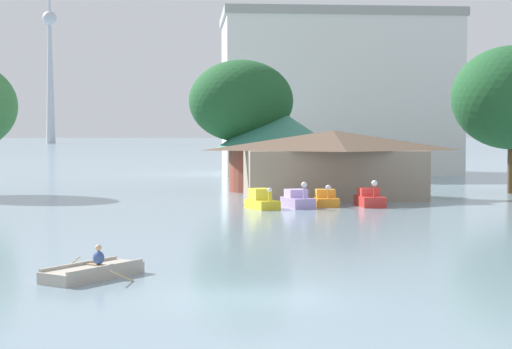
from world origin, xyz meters
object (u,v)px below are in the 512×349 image
(green_roof_pavilion, at_px, (276,144))
(pedal_boat_red, at_px, (370,199))
(background_building_block, at_px, (337,94))
(distant_broadcast_tower, at_px, (50,44))
(shoreline_tree_mid, at_px, (241,101))
(pedal_boat_lavender, at_px, (297,200))
(rowboat_with_rower, at_px, (93,272))
(shoreline_tree_right, at_px, (512,98))
(pedal_boat_yellow, at_px, (262,201))
(pedal_boat_orange, at_px, (326,199))
(boathouse, at_px, (333,163))

(green_roof_pavilion, bearing_deg, pedal_boat_red, -73.87)
(pedal_boat_red, height_order, background_building_block, background_building_block)
(distant_broadcast_tower, bearing_deg, green_roof_pavilion, -78.41)
(shoreline_tree_mid, xyz_separation_m, background_building_block, (13.61, 30.66, 2.05))
(green_roof_pavilion, relative_size, background_building_block, 0.37)
(pedal_boat_lavender, distance_m, pedal_boat_red, 4.96)
(distant_broadcast_tower, bearing_deg, rowboat_with_rower, -81.08)
(green_roof_pavilion, bearing_deg, shoreline_tree_right, -13.56)
(green_roof_pavilion, height_order, distant_broadcast_tower, distant_broadcast_tower)
(rowboat_with_rower, distance_m, distant_broadcast_tower, 416.00)
(shoreline_tree_mid, height_order, shoreline_tree_right, shoreline_tree_right)
(pedal_boat_yellow, distance_m, shoreline_tree_right, 25.95)
(pedal_boat_yellow, xyz_separation_m, shoreline_tree_mid, (-0.18, 18.35, 7.13))
(pedal_boat_yellow, bearing_deg, green_roof_pavilion, 151.90)
(pedal_boat_red, xyz_separation_m, shoreline_tree_mid, (-7.53, 17.15, 7.13))
(rowboat_with_rower, bearing_deg, shoreline_tree_right, -179.14)
(pedal_boat_yellow, xyz_separation_m, distant_broadcast_tower, (-72.03, 381.58, 48.71))
(shoreline_tree_right, height_order, distant_broadcast_tower, distant_broadcast_tower)
(rowboat_with_rower, height_order, pedal_boat_red, pedal_boat_red)
(background_building_block, bearing_deg, shoreline_tree_mid, -113.94)
(pedal_boat_orange, bearing_deg, green_roof_pavilion, -173.10)
(green_roof_pavilion, distance_m, shoreline_tree_mid, 4.79)
(pedal_boat_orange, height_order, green_roof_pavilion, green_roof_pavilion)
(pedal_boat_lavender, relative_size, shoreline_tree_mid, 0.27)
(pedal_boat_yellow, bearing_deg, background_building_block, 145.54)
(pedal_boat_orange, distance_m, distant_broadcast_tower, 390.53)
(pedal_boat_lavender, xyz_separation_m, pedal_boat_orange, (2.05, 1.12, -0.04))
(pedal_boat_orange, distance_m, shoreline_tree_right, 21.49)
(rowboat_with_rower, height_order, shoreline_tree_mid, shoreline_tree_mid)
(pedal_boat_red, distance_m, green_roof_pavilion, 17.03)
(pedal_boat_yellow, height_order, green_roof_pavilion, green_roof_pavilion)
(pedal_boat_red, relative_size, boathouse, 0.21)
(rowboat_with_rower, distance_m, pedal_boat_orange, 30.88)
(shoreline_tree_mid, bearing_deg, shoreline_tree_right, -14.65)
(rowboat_with_rower, height_order, pedal_boat_orange, pedal_boat_orange)
(shoreline_tree_mid, bearing_deg, green_roof_pavilion, -21.41)
(boathouse, distance_m, shoreline_tree_mid, 12.97)
(pedal_boat_red, xyz_separation_m, shoreline_tree_right, (14.10, 11.49, 7.25))
(boathouse, bearing_deg, background_building_block, 79.74)
(pedal_boat_lavender, xyz_separation_m, pedal_boat_red, (4.93, 0.59, 0.02))
(pedal_boat_orange, bearing_deg, shoreline_tree_right, 123.29)
(shoreline_tree_right, bearing_deg, shoreline_tree_mid, 165.35)
(shoreline_tree_mid, relative_size, shoreline_tree_right, 0.93)
(green_roof_pavilion, xyz_separation_m, distant_broadcast_tower, (-74.75, 364.37, 45.22))
(green_roof_pavilion, distance_m, distant_broadcast_tower, 374.69)
(shoreline_tree_right, bearing_deg, pedal_boat_yellow, -149.38)
(pedal_boat_lavender, bearing_deg, shoreline_tree_mid, 173.25)
(pedal_boat_orange, distance_m, green_roof_pavilion, 15.98)
(green_roof_pavilion, bearing_deg, background_building_block, 71.38)
(rowboat_with_rower, height_order, background_building_block, background_building_block)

